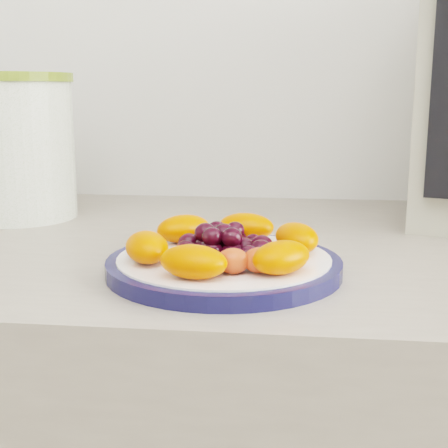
# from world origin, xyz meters

# --- Properties ---
(plate_rim) EXTENTS (0.23, 0.23, 0.01)m
(plate_rim) POSITION_xyz_m (-0.05, 1.05, 0.91)
(plate_rim) COLOR #12143D
(plate_rim) RESTS_ON counter
(plate_face) EXTENTS (0.21, 0.21, 0.02)m
(plate_face) POSITION_xyz_m (-0.05, 1.05, 0.91)
(plate_face) COLOR white
(plate_face) RESTS_ON counter
(canister) EXTENTS (0.17, 0.17, 0.19)m
(canister) POSITION_xyz_m (-0.37, 1.30, 0.99)
(canister) COLOR #496820
(canister) RESTS_ON counter
(canister_lid) EXTENTS (0.17, 0.17, 0.01)m
(canister_lid) POSITION_xyz_m (-0.37, 1.30, 1.09)
(canister_lid) COLOR olive
(canister_lid) RESTS_ON canister
(fruit_plate) EXTENTS (0.20, 0.20, 0.03)m
(fruit_plate) POSITION_xyz_m (-0.05, 1.05, 0.93)
(fruit_plate) COLOR #FF4600
(fruit_plate) RESTS_ON plate_face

